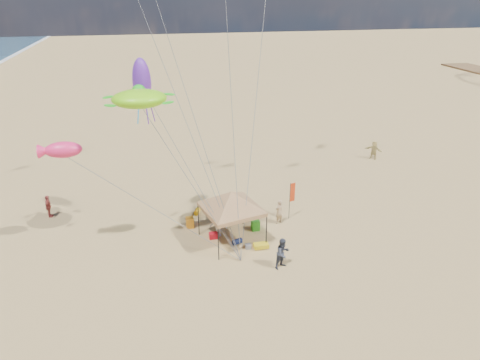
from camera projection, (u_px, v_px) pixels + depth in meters
The scene contains 19 objects.
ground at pixel (251, 265), 24.47m from camera, with size 280.00×280.00×0.00m, color tan.
canopy_tent at pixel (231, 194), 25.54m from camera, with size 6.16×6.16×3.91m.
feather_flag at pixel (292, 194), 28.79m from camera, with size 0.40×0.13×2.66m.
cooler_red at pixel (213, 236), 27.02m from camera, with size 0.54×0.38×0.38m, color red.
cooler_blue at pixel (253, 209), 30.24m from camera, with size 0.54×0.38×0.38m, color navy.
bag_navy at pixel (237, 242), 26.41m from camera, with size 0.36×0.36×0.60m, color #0C1436.
bag_orange at pixel (197, 211), 29.98m from camera, with size 0.36×0.36×0.60m, color orange.
chair_green at pixel (255, 225), 27.92m from camera, with size 0.50×0.50×0.70m, color #267F17.
chair_yellow at pixel (190, 223), 28.21m from camera, with size 0.50×0.50×0.70m, color orange.
crate_grey at pixel (248, 246), 25.99m from camera, with size 0.34×0.30×0.28m, color slate.
beach_cart at pixel (261, 246), 25.96m from camera, with size 0.90×0.50×0.24m, color gold.
person_near_a at pixel (279, 212), 28.52m from camera, with size 0.63×0.41×1.73m, color tan.
person_near_b at pixel (283, 253), 23.91m from camera, with size 0.90×0.70×1.84m, color #333846.
person_near_c at pixel (218, 224), 27.05m from camera, with size 1.11×0.64×1.72m, color white.
person_far_a at pixel (48, 206), 29.34m from camera, with size 0.94×0.39×1.60m, color #AE4843.
person_far_c at pixel (374, 150), 39.45m from camera, with size 1.60×0.51×1.73m, color tan.
turtle_kite at pixel (139, 99), 22.75m from camera, with size 2.90×2.32×0.97m, color #86EF12.
fish_kite at pixel (63, 150), 23.44m from camera, with size 2.00×1.00×0.89m, color #FF296A.
squid_kite at pixel (142, 82), 25.17m from camera, with size 1.09×1.09×2.84m, color purple.
Camera 1 is at (-4.98, -19.78, 14.38)m, focal length 32.18 mm.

